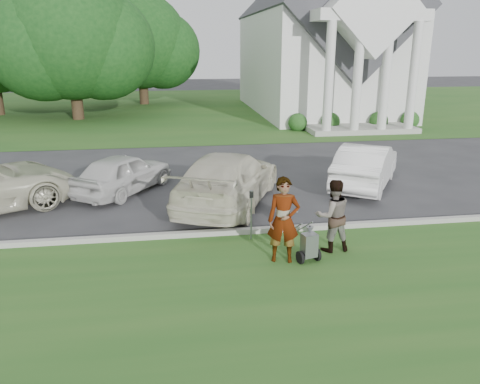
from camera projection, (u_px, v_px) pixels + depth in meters
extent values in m
plane|color=#333335|center=(249.00, 242.00, 11.89)|extent=(120.00, 120.00, 0.00)
cube|color=#25571D|center=(275.00, 303.00, 9.06)|extent=(80.00, 7.00, 0.01)
cube|color=#25571D|center=(194.00, 108.00, 37.36)|extent=(80.00, 30.00, 0.01)
cube|color=#9E9E93|center=(246.00, 231.00, 12.39)|extent=(80.00, 0.18, 0.15)
cube|color=white|center=(316.00, 63.00, 34.74)|extent=(9.00, 16.00, 7.00)
cube|color=#38383D|center=(318.00, 13.00, 33.69)|extent=(9.19, 17.00, 9.19)
cube|color=#9E9E93|center=(360.00, 129.00, 27.07)|extent=(6.20, 2.60, 0.30)
cylinder|color=white|center=(329.00, 80.00, 24.93)|extent=(0.50, 0.50, 6.00)
cylinder|color=white|center=(357.00, 80.00, 25.16)|extent=(0.50, 0.50, 6.00)
cylinder|color=white|center=(386.00, 79.00, 25.38)|extent=(0.50, 0.50, 6.00)
cylinder|color=white|center=(413.00, 79.00, 25.60)|extent=(0.50, 0.50, 6.00)
cube|color=white|center=(371.00, 15.00, 25.03)|extent=(6.20, 2.00, 0.60)
cube|color=white|center=(371.00, 9.00, 24.94)|extent=(5.09, 2.20, 5.09)
sphere|color=#1E4C19|center=(298.00, 123.00, 27.34)|extent=(1.10, 1.10, 1.10)
sphere|color=#1E4C19|center=(331.00, 122.00, 27.62)|extent=(1.10, 1.10, 1.10)
sphere|color=#1E4C19|center=(379.00, 121.00, 28.04)|extent=(1.10, 1.10, 1.10)
sphere|color=#1E4C19|center=(410.00, 120.00, 28.32)|extent=(1.10, 1.10, 1.10)
cylinder|color=#332316|center=(76.00, 95.00, 31.05)|extent=(0.76, 0.76, 3.20)
sphere|color=#133E14|center=(70.00, 33.00, 29.88)|extent=(8.40, 8.40, 8.40)
sphere|color=#133E14|center=(102.00, 47.00, 30.68)|extent=(6.89, 6.89, 6.89)
sphere|color=#133E14|center=(42.00, 43.00, 29.55)|extent=(7.22, 7.22, 7.22)
sphere|color=#133E14|center=(21.00, 39.00, 32.53)|extent=(7.54, 7.54, 7.54)
cylinder|color=#332316|center=(143.00, 86.00, 39.19)|extent=(0.76, 0.76, 3.00)
sphere|color=#133E14|center=(141.00, 41.00, 38.11)|extent=(7.60, 7.60, 7.60)
sphere|color=#133E14|center=(162.00, 51.00, 38.86)|extent=(6.23, 6.23, 6.23)
sphere|color=#133E14|center=(122.00, 48.00, 37.78)|extent=(6.54, 6.54, 6.54)
cylinder|color=black|center=(300.00, 258.00, 10.68)|extent=(0.14, 0.31, 0.30)
cylinder|color=black|center=(317.00, 254.00, 10.84)|extent=(0.14, 0.31, 0.30)
cylinder|color=#2D2D33|center=(309.00, 256.00, 10.76)|extent=(0.50, 0.16, 0.04)
cube|color=gray|center=(309.00, 245.00, 10.67)|extent=(0.39, 0.34, 0.55)
cone|color=gray|center=(310.00, 230.00, 10.56)|extent=(0.21, 0.21, 0.16)
cylinder|color=#2D2D33|center=(310.00, 227.00, 10.54)|extent=(0.04, 0.04, 0.06)
cylinder|color=gray|center=(294.00, 228.00, 10.97)|extent=(0.21, 0.72, 0.53)
cylinder|color=gray|center=(304.00, 227.00, 11.08)|extent=(0.21, 0.72, 0.53)
cylinder|color=gray|center=(292.00, 213.00, 11.27)|extent=(0.32, 0.11, 0.03)
imported|color=#999999|center=(283.00, 221.00, 10.56)|extent=(0.82, 0.63, 1.99)
imported|color=#999999|center=(333.00, 216.00, 11.15)|extent=(0.90, 0.73, 1.78)
cylinder|color=gray|center=(251.00, 219.00, 11.87)|extent=(0.04, 0.04, 1.15)
cube|color=#2D2D33|center=(251.00, 194.00, 11.68)|extent=(0.10, 0.07, 0.17)
cylinder|color=gray|center=(251.00, 191.00, 11.65)|extent=(0.09, 0.09, 0.03)
imported|color=silver|center=(123.00, 173.00, 15.73)|extent=(3.50, 4.18, 1.35)
imported|color=beige|center=(228.00, 179.00, 14.53)|extent=(4.34, 6.09, 1.64)
imported|color=white|center=(366.00, 165.00, 16.42)|extent=(3.82, 4.70, 1.51)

